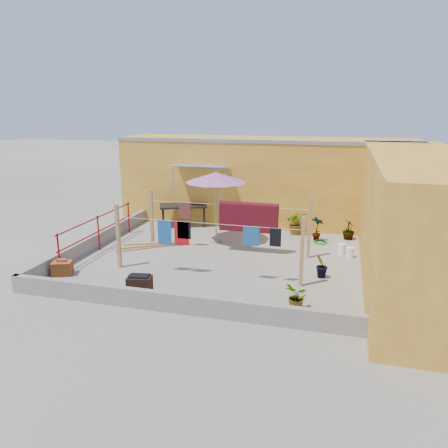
{
  "coord_description": "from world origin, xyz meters",
  "views": [
    {
      "loc": [
        3.32,
        -11.7,
        4.35
      ],
      "look_at": [
        0.05,
        0.3,
        0.99
      ],
      "focal_mm": 35.0,
      "sensor_mm": 36.0,
      "label": 1
    }
  ],
  "objects_px": {
    "brazier": "(140,285)",
    "plant_back_a": "(297,223)",
    "outdoor_table": "(183,207)",
    "patio_umbrella": "(216,178)",
    "green_hose": "(320,242)",
    "water_jug_a": "(341,249)",
    "water_jug_b": "(350,252)",
    "brick_stack": "(62,268)",
    "white_basin": "(267,313)"
  },
  "relations": [
    {
      "from": "white_basin",
      "to": "plant_back_a",
      "type": "xyz_separation_m",
      "value": [
        -0.07,
        6.4,
        0.36
      ]
    },
    {
      "from": "green_hose",
      "to": "water_jug_a",
      "type": "bearing_deg",
      "value": -55.77
    },
    {
      "from": "brick_stack",
      "to": "green_hose",
      "type": "distance_m",
      "value": 8.0
    },
    {
      "from": "brazier",
      "to": "brick_stack",
      "type": "bearing_deg",
      "value": 165.99
    },
    {
      "from": "patio_umbrella",
      "to": "brazier",
      "type": "height_order",
      "value": "patio_umbrella"
    },
    {
      "from": "plant_back_a",
      "to": "outdoor_table",
      "type": "bearing_deg",
      "value": 180.0
    },
    {
      "from": "outdoor_table",
      "to": "brazier",
      "type": "relative_size",
      "value": 3.07
    },
    {
      "from": "patio_umbrella",
      "to": "outdoor_table",
      "type": "distance_m",
      "value": 2.79
    },
    {
      "from": "patio_umbrella",
      "to": "water_jug_a",
      "type": "bearing_deg",
      "value": -2.61
    },
    {
      "from": "patio_umbrella",
      "to": "green_hose",
      "type": "distance_m",
      "value": 4.04
    },
    {
      "from": "brick_stack",
      "to": "green_hose",
      "type": "relative_size",
      "value": 1.32
    },
    {
      "from": "patio_umbrella",
      "to": "brick_stack",
      "type": "distance_m",
      "value": 5.37
    },
    {
      "from": "green_hose",
      "to": "plant_back_a",
      "type": "bearing_deg",
      "value": 136.66
    },
    {
      "from": "patio_umbrella",
      "to": "green_hose",
      "type": "bearing_deg",
      "value": 13.47
    },
    {
      "from": "patio_umbrella",
      "to": "water_jug_b",
      "type": "height_order",
      "value": "patio_umbrella"
    },
    {
      "from": "green_hose",
      "to": "patio_umbrella",
      "type": "bearing_deg",
      "value": -166.53
    },
    {
      "from": "white_basin",
      "to": "water_jug_a",
      "type": "height_order",
      "value": "water_jug_a"
    },
    {
      "from": "patio_umbrella",
      "to": "brick_stack",
      "type": "relative_size",
      "value": 3.95
    },
    {
      "from": "patio_umbrella",
      "to": "white_basin",
      "type": "distance_m",
      "value": 5.79
    },
    {
      "from": "water_jug_a",
      "to": "green_hose",
      "type": "bearing_deg",
      "value": 124.23
    },
    {
      "from": "brazier",
      "to": "green_hose",
      "type": "relative_size",
      "value": 1.36
    },
    {
      "from": "water_jug_a",
      "to": "water_jug_b",
      "type": "height_order",
      "value": "water_jug_a"
    },
    {
      "from": "white_basin",
      "to": "water_jug_a",
      "type": "xyz_separation_m",
      "value": [
        1.48,
        4.58,
        0.12
      ]
    },
    {
      "from": "brick_stack",
      "to": "water_jug_b",
      "type": "relative_size",
      "value": 1.7
    },
    {
      "from": "outdoor_table",
      "to": "white_basin",
      "type": "distance_m",
      "value": 7.74
    },
    {
      "from": "patio_umbrella",
      "to": "outdoor_table",
      "type": "height_order",
      "value": "patio_umbrella"
    },
    {
      "from": "brick_stack",
      "to": "green_hose",
      "type": "height_order",
      "value": "brick_stack"
    },
    {
      "from": "brazier",
      "to": "plant_back_a",
      "type": "relative_size",
      "value": 0.77
    },
    {
      "from": "outdoor_table",
      "to": "white_basin",
      "type": "bearing_deg",
      "value": -56.11
    },
    {
      "from": "outdoor_table",
      "to": "water_jug_b",
      "type": "xyz_separation_m",
      "value": [
        6.03,
        -2.07,
        -0.57
      ]
    },
    {
      "from": "patio_umbrella",
      "to": "brick_stack",
      "type": "xyz_separation_m",
      "value": [
        -3.14,
        -3.89,
        -1.95
      ]
    },
    {
      "from": "outdoor_table",
      "to": "white_basin",
      "type": "xyz_separation_m",
      "value": [
        4.3,
        -6.4,
        -0.68
      ]
    },
    {
      "from": "brick_stack",
      "to": "plant_back_a",
      "type": "xyz_separation_m",
      "value": [
        5.6,
        5.53,
        0.21
      ]
    },
    {
      "from": "patio_umbrella",
      "to": "plant_back_a",
      "type": "distance_m",
      "value": 3.43
    },
    {
      "from": "white_basin",
      "to": "green_hose",
      "type": "height_order",
      "value": "white_basin"
    },
    {
      "from": "outdoor_table",
      "to": "brick_stack",
      "type": "distance_m",
      "value": 5.72
    },
    {
      "from": "outdoor_table",
      "to": "green_hose",
      "type": "height_order",
      "value": "outdoor_table"
    },
    {
      "from": "outdoor_table",
      "to": "water_jug_b",
      "type": "distance_m",
      "value": 6.4
    },
    {
      "from": "brick_stack",
      "to": "white_basin",
      "type": "xyz_separation_m",
      "value": [
        5.67,
        -0.87,
        -0.15
      ]
    },
    {
      "from": "brazier",
      "to": "water_jug_b",
      "type": "relative_size",
      "value": 1.76
    },
    {
      "from": "water_jug_b",
      "to": "green_hose",
      "type": "distance_m",
      "value": 1.55
    },
    {
      "from": "brick_stack",
      "to": "water_jug_b",
      "type": "height_order",
      "value": "brick_stack"
    },
    {
      "from": "outdoor_table",
      "to": "patio_umbrella",
      "type": "bearing_deg",
      "value": -42.82
    },
    {
      "from": "brazier",
      "to": "plant_back_a",
      "type": "xyz_separation_m",
      "value": [
        3.03,
        6.17,
        0.16
      ]
    },
    {
      "from": "water_jug_b",
      "to": "plant_back_a",
      "type": "xyz_separation_m",
      "value": [
        -1.8,
        2.07,
        0.25
      ]
    },
    {
      "from": "outdoor_table",
      "to": "water_jug_b",
      "type": "height_order",
      "value": "outdoor_table"
    },
    {
      "from": "water_jug_b",
      "to": "plant_back_a",
      "type": "distance_m",
      "value": 2.76
    },
    {
      "from": "brazier",
      "to": "water_jug_b",
      "type": "distance_m",
      "value": 6.33
    },
    {
      "from": "patio_umbrella",
      "to": "water_jug_b",
      "type": "xyz_separation_m",
      "value": [
        4.26,
        -0.44,
        -1.99
      ]
    },
    {
      "from": "white_basin",
      "to": "plant_back_a",
      "type": "bearing_deg",
      "value": 90.65
    }
  ]
}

